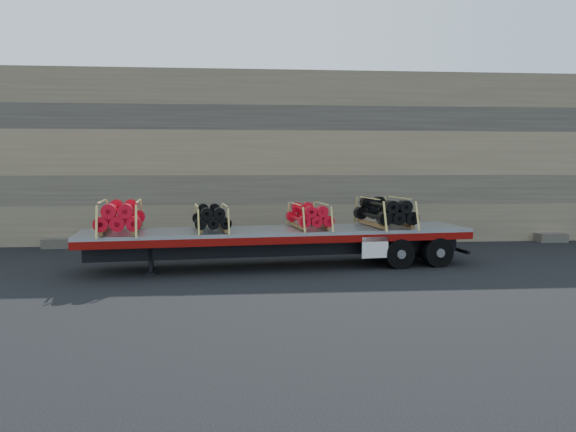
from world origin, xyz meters
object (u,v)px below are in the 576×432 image
at_px(bundle_midfront, 211,218).
at_px(bundle_midrear, 309,216).
at_px(bundle_rear, 384,213).
at_px(bundle_front, 121,217).
at_px(trailer, 278,248).

xyz_separation_m(bundle_midfront, bundle_midrear, (3.05, 0.36, 0.00)).
bearing_deg(bundle_rear, bundle_midfront, -180.00).
distance_m(bundle_front, bundle_rear, 8.24).
xyz_separation_m(bundle_front, bundle_midfront, (2.62, 0.31, -0.08)).
height_order(bundle_midfront, bundle_midrear, bundle_midrear).
relative_size(bundle_midrear, bundle_rear, 0.84).
height_order(trailer, bundle_front, bundle_front).
distance_m(bundle_midrear, bundle_rear, 2.53).
distance_m(bundle_midfront, bundle_rear, 5.60).
distance_m(trailer, bundle_midrear, 1.38).
bearing_deg(bundle_midfront, trailer, 0.00).
height_order(trailer, bundle_midfront, bundle_midfront).
bearing_deg(bundle_midrear, bundle_midfront, 180.00).
distance_m(trailer, bundle_front, 4.84).
xyz_separation_m(bundle_midfront, bundle_rear, (5.56, 0.65, 0.08)).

